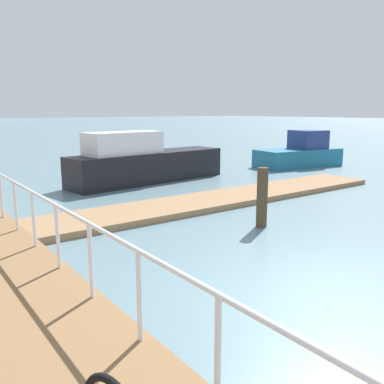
% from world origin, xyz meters
% --- Properties ---
extents(ground_plane, '(300.00, 300.00, 0.00)m').
position_xyz_m(ground_plane, '(0.00, 20.00, 0.00)').
color(ground_plane, slate).
extents(floating_dock, '(13.62, 2.00, 0.18)m').
position_xyz_m(floating_dock, '(3.31, 6.05, 0.09)').
color(floating_dock, '#93704C').
rests_on(floating_dock, ground_plane).
extents(dock_piling_1, '(0.28, 0.28, 1.53)m').
position_xyz_m(dock_piling_1, '(2.26, 3.22, 0.76)').
color(dock_piling_1, '#473826').
rests_on(dock_piling_1, ground_plane).
extents(moored_boat_0, '(4.88, 2.47, 1.90)m').
position_xyz_m(moored_boat_0, '(12.36, 10.15, 0.67)').
color(moored_boat_0, '#1E6B8C').
rests_on(moored_boat_0, ground_plane).
extents(moored_boat_1, '(7.15, 2.44, 2.11)m').
position_xyz_m(moored_boat_1, '(3.22, 10.80, 0.82)').
color(moored_boat_1, black).
rests_on(moored_boat_1, ground_plane).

